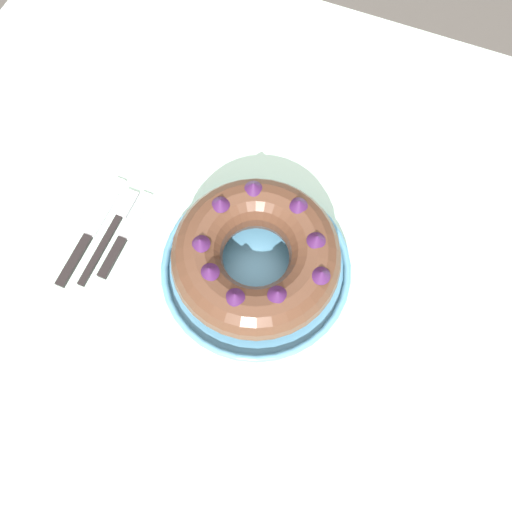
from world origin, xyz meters
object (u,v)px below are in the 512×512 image
(serving_dish, at_px, (256,268))
(serving_knife, at_px, (88,238))
(fork, at_px, (112,229))
(bundt_cake, at_px, (256,256))
(cake_knife, at_px, (122,240))

(serving_dish, height_order, serving_knife, serving_dish)
(fork, relative_size, serving_knife, 0.87)
(bundt_cake, distance_m, serving_knife, 0.30)
(fork, bearing_deg, cake_knife, -17.95)
(fork, bearing_deg, serving_knife, -131.00)
(serving_dish, bearing_deg, serving_knife, -169.34)
(fork, distance_m, cake_knife, 0.03)
(serving_dish, bearing_deg, cake_knife, -171.29)
(serving_knife, bearing_deg, bundt_cake, 8.66)
(serving_knife, bearing_deg, serving_dish, 8.65)
(serving_dish, height_order, fork, serving_dish)
(serving_dish, relative_size, bundt_cake, 1.18)
(serving_dish, bearing_deg, fork, -174.54)
(bundt_cake, bearing_deg, cake_knife, -171.29)
(serving_knife, bearing_deg, fork, 41.44)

